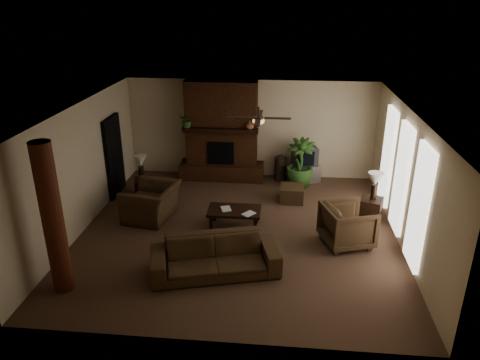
# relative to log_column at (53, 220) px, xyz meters

# --- Properties ---
(room_shell) EXTENTS (7.00, 7.00, 7.00)m
(room_shell) POSITION_rel_log_column_xyz_m (2.95, 2.40, 0.00)
(room_shell) COLOR brown
(room_shell) RESTS_ON ground
(fireplace) EXTENTS (2.40, 0.70, 2.80)m
(fireplace) POSITION_rel_log_column_xyz_m (2.15, 5.62, -0.24)
(fireplace) COLOR #532B16
(fireplace) RESTS_ON ground
(windows) EXTENTS (0.08, 3.65, 2.35)m
(windows) POSITION_rel_log_column_xyz_m (6.40, 2.60, -0.05)
(windows) COLOR white
(windows) RESTS_ON ground
(log_column) EXTENTS (0.36, 0.36, 2.80)m
(log_column) POSITION_rel_log_column_xyz_m (0.00, 0.00, 0.00)
(log_column) COLOR #5D2817
(log_column) RESTS_ON ground
(doorway) EXTENTS (0.10, 1.00, 2.10)m
(doorway) POSITION_rel_log_column_xyz_m (-0.49, 4.20, -0.35)
(doorway) COLOR black
(doorway) RESTS_ON ground
(ceiling_fan) EXTENTS (1.35, 1.35, 0.37)m
(ceiling_fan) POSITION_rel_log_column_xyz_m (3.35, 2.70, 1.13)
(ceiling_fan) COLOR #2F2015
(ceiling_fan) RESTS_ON ceiling
(sofa) EXTENTS (2.53, 1.31, 0.95)m
(sofa) POSITION_rel_log_column_xyz_m (2.67, 0.76, -0.93)
(sofa) COLOR #48331E
(sofa) RESTS_ON ground
(armchair_left) EXTENTS (1.01, 1.37, 1.10)m
(armchair_left) POSITION_rel_log_column_xyz_m (0.83, 2.90, -0.85)
(armchair_left) COLOR #48331E
(armchair_left) RESTS_ON ground
(armchair_right) EXTENTS (1.16, 1.20, 0.99)m
(armchair_right) POSITION_rel_log_column_xyz_m (5.31, 2.09, -0.90)
(armchair_right) COLOR #48331E
(armchair_right) RESTS_ON ground
(coffee_table) EXTENTS (1.20, 0.70, 0.43)m
(coffee_table) POSITION_rel_log_column_xyz_m (2.83, 2.65, -1.03)
(coffee_table) COLOR black
(coffee_table) RESTS_ON ground
(ottoman) EXTENTS (0.62, 0.62, 0.40)m
(ottoman) POSITION_rel_log_column_xyz_m (4.16, 4.18, -1.20)
(ottoman) COLOR #48331E
(ottoman) RESTS_ON ground
(tv_stand) EXTENTS (0.96, 0.73, 0.50)m
(tv_stand) POSITION_rel_log_column_xyz_m (4.52, 5.55, -1.15)
(tv_stand) COLOR #BABABC
(tv_stand) RESTS_ON ground
(tv) EXTENTS (0.76, 0.67, 0.52)m
(tv) POSITION_rel_log_column_xyz_m (4.51, 5.54, -0.64)
(tv) COLOR #3A3A3D
(tv) RESTS_ON tv_stand
(floor_vase) EXTENTS (0.34, 0.34, 0.77)m
(floor_vase) POSITION_rel_log_column_xyz_m (3.84, 5.55, -0.97)
(floor_vase) COLOR #30261B
(floor_vase) RESTS_ON ground
(floor_plant) EXTENTS (1.03, 1.49, 0.76)m
(floor_plant) POSITION_rel_log_column_xyz_m (4.37, 5.19, -1.02)
(floor_plant) COLOR #376126
(floor_plant) RESTS_ON ground
(side_table_left) EXTENTS (0.63, 0.63, 0.55)m
(side_table_left) POSITION_rel_log_column_xyz_m (0.35, 3.92, -1.12)
(side_table_left) COLOR black
(side_table_left) RESTS_ON ground
(lamp_left) EXTENTS (0.44, 0.44, 0.65)m
(lamp_left) POSITION_rel_log_column_xyz_m (0.29, 3.94, -0.40)
(lamp_left) COLOR #2F2015
(lamp_left) RESTS_ON side_table_left
(side_table_right) EXTENTS (0.64, 0.64, 0.55)m
(side_table_right) POSITION_rel_log_column_xyz_m (5.99, 3.27, -1.12)
(side_table_right) COLOR black
(side_table_right) RESTS_ON ground
(lamp_right) EXTENTS (0.38, 0.38, 0.65)m
(lamp_right) POSITION_rel_log_column_xyz_m (6.03, 3.28, -0.40)
(lamp_right) COLOR #2F2015
(lamp_right) RESTS_ON side_table_right
(mantel_plant) EXTENTS (0.40, 0.44, 0.33)m
(mantel_plant) POSITION_rel_log_column_xyz_m (1.25, 5.33, 0.32)
(mantel_plant) COLOR #376126
(mantel_plant) RESTS_ON fireplace
(mantel_vase) EXTENTS (0.25, 0.26, 0.22)m
(mantel_vase) POSITION_rel_log_column_xyz_m (2.97, 5.34, 0.27)
(mantel_vase) COLOR #96603C
(mantel_vase) RESTS_ON fireplace
(book_a) EXTENTS (0.21, 0.09, 0.29)m
(book_a) POSITION_rel_log_column_xyz_m (2.54, 2.60, -0.83)
(book_a) COLOR #999999
(book_a) RESTS_ON coffee_table
(book_b) EXTENTS (0.18, 0.15, 0.29)m
(book_b) POSITION_rel_log_column_xyz_m (3.10, 2.51, -0.82)
(book_b) COLOR #999999
(book_b) RESTS_ON coffee_table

